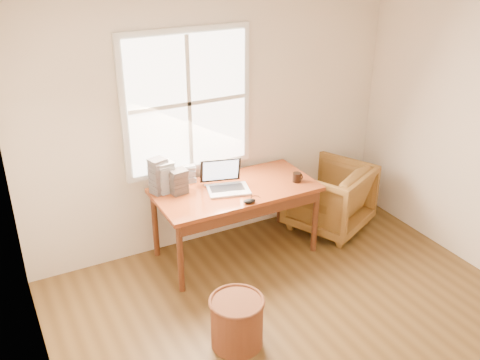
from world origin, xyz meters
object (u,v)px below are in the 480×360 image
at_px(desk, 236,190).
at_px(laptop, 228,178).
at_px(coffee_mug, 297,177).
at_px(armchair, 329,197).
at_px(cd_stack_a, 165,177).
at_px(wicker_stool, 237,322).

height_order(desk, laptop, laptop).
bearing_deg(coffee_mug, desk, 175.03).
bearing_deg(desk, laptop, -161.03).
bearing_deg(laptop, armchair, 16.33).
distance_m(desk, cd_stack_a, 0.70).
height_order(desk, armchair, desk).
height_order(desk, cd_stack_a, cd_stack_a).
xyz_separation_m(coffee_mug, cd_stack_a, (-1.24, 0.41, 0.11)).
bearing_deg(armchair, cd_stack_a, -33.21).
height_order(wicker_stool, laptop, laptop).
distance_m(desk, wicker_stool, 1.44).
bearing_deg(coffee_mug, laptop, 179.42).
height_order(armchair, cd_stack_a, cd_stack_a).
distance_m(wicker_stool, cd_stack_a, 1.61).
bearing_deg(cd_stack_a, wicker_stool, -89.10).
relative_size(armchair, laptop, 2.01).
relative_size(coffee_mug, cd_stack_a, 0.31).
height_order(armchair, wicker_stool, armchair).
relative_size(desk, laptop, 3.95).
distance_m(desk, armchair, 1.22).
bearing_deg(laptop, desk, 33.83).
xyz_separation_m(wicker_stool, laptop, (0.52, 1.17, 0.68)).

